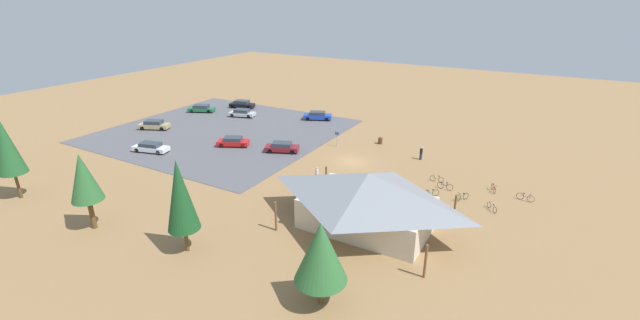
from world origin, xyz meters
TOP-DOWN VIEW (x-y plane):
  - ground at (0.00, 0.00)m, footprint 160.00×160.00m
  - parking_lot_asphalt at (22.74, -1.61)m, footprint 33.04×31.49m
  - bike_pavilion at (-7.95, 13.52)m, footprint 13.81×9.63m
  - trash_bin at (-0.58, -8.11)m, footprint 0.60×0.60m
  - lot_sign at (4.23, -4.05)m, footprint 0.56×0.08m
  - pine_far_east at (13.23, 25.89)m, footprint 2.70×2.70m
  - pine_west at (25.45, 25.97)m, footprint 2.60×2.60m
  - pine_mideast at (-9.31, 24.27)m, footprint 3.59×3.59m
  - pine_midwest at (3.27, 24.30)m, footprint 2.59×2.59m
  - bicycle_green_lone_west at (-14.36, 3.96)m, footprint 1.07×1.42m
  - bicycle_teal_trailside at (-11.37, 4.68)m, footprint 1.38×1.22m
  - bicycle_silver_by_bin at (-17.37, 4.67)m, footprint 1.08×1.33m
  - bicycle_yellow_front_row at (-10.94, 0.72)m, footprint 1.63×0.48m
  - bicycle_red_yard_right at (-16.85, 0.16)m, footprint 0.70×1.55m
  - bicycle_orange_yard_left at (-7.34, 4.15)m, footprint 1.74×0.48m
  - bicycle_purple_edge_south at (-20.01, 0.84)m, footprint 1.72×0.48m
  - bicycle_black_edge_north at (-12.22, 2.24)m, footprint 1.72×0.48m
  - bicycle_blue_near_porch at (-3.19, 4.63)m, footprint 1.66×0.52m
  - car_silver_front_row at (25.33, -9.32)m, footprint 4.76×3.04m
  - car_white_near_entry at (24.74, 10.20)m, footprint 5.07×2.86m
  - car_maroon_second_row at (9.56, 1.49)m, footprint 4.77×3.42m
  - car_blue_back_corner at (13.10, -14.11)m, footprint 4.92×3.47m
  - car_red_end_stall at (16.75, 2.96)m, footprint 4.64×3.54m
  - car_tan_by_curb at (32.63, 3.06)m, footprint 4.94×3.49m
  - car_green_mid_lot at (33.67, -8.14)m, footprint 4.94×3.57m
  - car_black_far_end at (29.22, -14.01)m, footprint 4.83×2.87m
  - visitor_near_lot at (-7.34, -5.05)m, footprint 0.36×0.36m
  - visitor_crossing_yard at (0.84, 7.29)m, footprint 0.39×0.40m

SIDE VIEW (x-z plane):
  - ground at x=0.00m, z-range 0.00..0.00m
  - parking_lot_asphalt at x=22.74m, z-range 0.00..0.05m
  - bicycle_silver_by_bin at x=-17.37m, z-range -0.02..0.71m
  - bicycle_yellow_front_row at x=-10.94m, z-range -0.04..0.73m
  - bicycle_red_yard_right at x=-16.85m, z-range -0.06..0.79m
  - bicycle_blue_near_porch at x=-3.19m, z-range -0.04..0.78m
  - bicycle_green_lone_west at x=-14.36m, z-range -0.06..0.82m
  - bicycle_orange_yard_left at x=-7.34m, z-range -0.02..0.78m
  - bicycle_purple_edge_south at x=-20.01m, z-range -0.06..0.83m
  - bicycle_black_edge_north at x=-12.22m, z-range -0.05..0.83m
  - bicycle_teal_trailside at x=-11.37m, z-range -0.03..0.81m
  - trash_bin at x=-0.58m, z-range 0.00..0.90m
  - car_green_mid_lot at x=33.67m, z-range 0.05..1.35m
  - car_white_near_entry at x=24.74m, z-range 0.05..1.35m
  - car_red_end_stall at x=16.75m, z-range 0.05..1.35m
  - car_silver_front_row at x=25.33m, z-range 0.05..1.36m
  - car_maroon_second_row at x=9.56m, z-range 0.05..1.37m
  - car_black_far_end at x=29.22m, z-range 0.04..1.45m
  - car_tan_by_curb at x=32.63m, z-range 0.04..1.45m
  - car_blue_back_corner at x=13.10m, z-range 0.05..1.45m
  - visitor_near_lot at x=-7.34m, z-range 0.04..1.74m
  - visitor_crossing_yard at x=0.84m, z-range 0.04..1.77m
  - lot_sign at x=4.23m, z-range 0.31..2.51m
  - bike_pavilion at x=-7.95m, z-range 0.37..5.64m
  - pine_mideast at x=-9.31m, z-range 0.95..7.19m
  - pine_far_east at x=13.23m, z-range 1.37..8.52m
  - pine_midwest at x=3.27m, z-range 1.03..9.07m
  - pine_west at x=25.45m, z-range 1.37..9.98m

